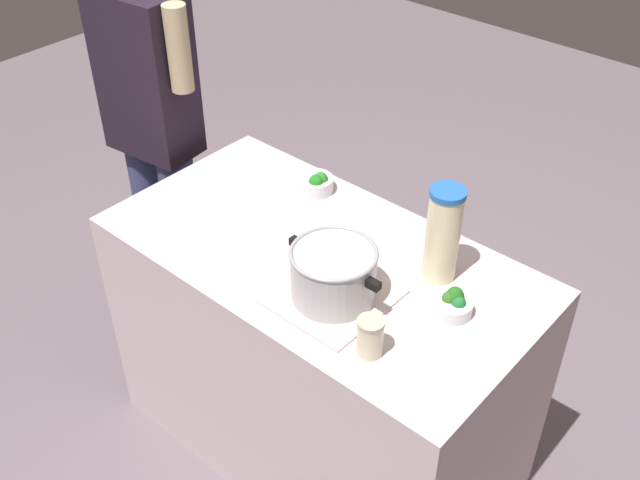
{
  "coord_description": "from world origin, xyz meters",
  "views": [
    {
      "loc": [
        -1.19,
        1.36,
        2.35
      ],
      "look_at": [
        0.0,
        0.0,
        0.95
      ],
      "focal_mm": 42.37,
      "sensor_mm": 36.0,
      "label": 1
    }
  ],
  "objects_px": {
    "lemonade_pitcher": "(443,234)",
    "broccoli_bowl_center": "(453,304)",
    "person_cook": "(154,132)",
    "cooking_pot": "(333,273)",
    "mason_jar": "(370,337)",
    "broccoli_bowl_front": "(316,183)"
  },
  "relations": [
    {
      "from": "lemonade_pitcher",
      "to": "person_cook",
      "type": "bearing_deg",
      "value": 1.49
    },
    {
      "from": "person_cook",
      "to": "lemonade_pitcher",
      "type": "bearing_deg",
      "value": -178.51
    },
    {
      "from": "person_cook",
      "to": "cooking_pot",
      "type": "bearing_deg",
      "value": 167.41
    },
    {
      "from": "cooking_pot",
      "to": "broccoli_bowl_front",
      "type": "distance_m",
      "value": 0.55
    },
    {
      "from": "mason_jar",
      "to": "person_cook",
      "type": "height_order",
      "value": "person_cook"
    },
    {
      "from": "broccoli_bowl_front",
      "to": "person_cook",
      "type": "bearing_deg",
      "value": 10.41
    },
    {
      "from": "person_cook",
      "to": "broccoli_bowl_center",
      "type": "bearing_deg",
      "value": 176.96
    },
    {
      "from": "lemonade_pitcher",
      "to": "broccoli_bowl_center",
      "type": "distance_m",
      "value": 0.2
    },
    {
      "from": "broccoli_bowl_center",
      "to": "person_cook",
      "type": "height_order",
      "value": "person_cook"
    },
    {
      "from": "lemonade_pitcher",
      "to": "broccoli_bowl_front",
      "type": "xyz_separation_m",
      "value": [
        0.57,
        -0.1,
        -0.12
      ]
    },
    {
      "from": "broccoli_bowl_front",
      "to": "broccoli_bowl_center",
      "type": "xyz_separation_m",
      "value": [
        -0.69,
        0.2,
        -0.0
      ]
    },
    {
      "from": "mason_jar",
      "to": "broccoli_bowl_front",
      "type": "bearing_deg",
      "value": -38.04
    },
    {
      "from": "mason_jar",
      "to": "broccoli_bowl_center",
      "type": "xyz_separation_m",
      "value": [
        -0.08,
        -0.27,
        -0.03
      ]
    },
    {
      "from": "cooking_pot",
      "to": "lemonade_pitcher",
      "type": "xyz_separation_m",
      "value": [
        -0.17,
        -0.28,
        0.06
      ]
    },
    {
      "from": "cooking_pot",
      "to": "person_cook",
      "type": "distance_m",
      "value": 1.13
    },
    {
      "from": "mason_jar",
      "to": "broccoli_bowl_front",
      "type": "distance_m",
      "value": 0.78
    },
    {
      "from": "cooking_pot",
      "to": "broccoli_bowl_center",
      "type": "distance_m",
      "value": 0.34
    },
    {
      "from": "cooking_pot",
      "to": "lemonade_pitcher",
      "type": "relative_size",
      "value": 1.05
    },
    {
      "from": "cooking_pot",
      "to": "mason_jar",
      "type": "relative_size",
      "value": 2.78
    },
    {
      "from": "cooking_pot",
      "to": "person_cook",
      "type": "bearing_deg",
      "value": -12.59
    },
    {
      "from": "lemonade_pitcher",
      "to": "broccoli_bowl_center",
      "type": "height_order",
      "value": "lemonade_pitcher"
    },
    {
      "from": "broccoli_bowl_center",
      "to": "broccoli_bowl_front",
      "type": "bearing_deg",
      "value": -16.46
    }
  ]
}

